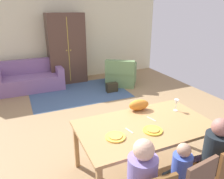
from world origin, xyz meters
TOP-DOWN VIEW (x-y plane):
  - ground_plane at (0.00, 0.43)m, footprint 6.42×6.07m
  - back_wall at (0.00, 3.52)m, footprint 6.42×0.10m
  - dining_table at (-0.06, -1.37)m, footprint 1.83×1.07m
  - plate_near_man at (-0.57, -1.49)m, footprint 0.25×0.25m
  - pizza_near_man at (-0.57, -1.49)m, footprint 0.17×0.17m
  - plate_near_child at (-0.06, -1.55)m, footprint 0.25×0.25m
  - pizza_near_child at (-0.06, -1.55)m, footprint 0.17×0.17m
  - wine_glass at (0.60, -1.19)m, footprint 0.07×0.07m
  - fork at (-0.34, -1.42)m, footprint 0.04×0.15m
  - knife at (0.10, -1.27)m, footprint 0.05×0.17m
  - person_child at (-0.07, -2.09)m, footprint 0.22×0.30m
  - dining_chair_woman at (0.43, -2.26)m, footprint 0.45×0.45m
  - person_woman at (0.44, -2.09)m, footprint 0.30×0.41m
  - cat at (0.09, -0.94)m, footprint 0.34×0.19m
  - area_rug at (-0.07, 2.02)m, footprint 2.60×1.80m
  - couch at (-1.25, 2.88)m, footprint 1.80×0.86m
  - armchair at (1.33, 2.18)m, footprint 1.19×1.19m
  - armoire at (-0.08, 3.13)m, footprint 1.10×0.59m
  - handbag at (0.81, 1.72)m, footprint 0.32×0.16m

SIDE VIEW (x-z plane):
  - ground_plane at x=0.00m, z-range -0.02..0.00m
  - area_rug at x=-0.07m, z-range 0.00..0.01m
  - handbag at x=0.81m, z-range 0.00..0.26m
  - couch at x=-1.25m, z-range -0.11..0.71m
  - armchair at x=1.33m, z-range -0.09..0.73m
  - person_child at x=-0.07m, z-range -0.03..0.89m
  - dining_chair_woman at x=0.43m, z-range 0.06..0.93m
  - person_woman at x=0.44m, z-range -0.04..1.07m
  - dining_table at x=-0.06m, z-range 0.32..1.08m
  - fork at x=-0.34m, z-range 0.76..0.77m
  - knife at x=0.10m, z-range 0.76..0.77m
  - plate_near_man at x=-0.57m, z-range 0.76..0.78m
  - plate_near_child at x=-0.06m, z-range 0.76..0.78m
  - pizza_near_man at x=-0.57m, z-range 0.78..0.79m
  - pizza_near_child at x=-0.06m, z-range 0.78..0.79m
  - cat at x=0.09m, z-range 0.76..0.93m
  - wine_glass at x=0.60m, z-range 0.80..0.99m
  - armoire at x=-0.08m, z-range 0.00..2.10m
  - back_wall at x=0.00m, z-range 0.00..2.70m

